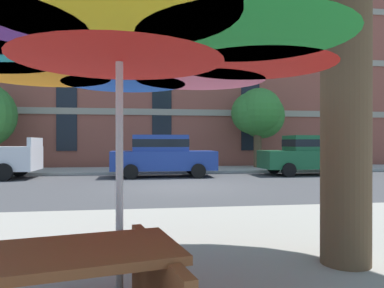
{
  "coord_description": "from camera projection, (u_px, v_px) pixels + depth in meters",
  "views": [
    {
      "loc": [
        -1.32,
        -11.97,
        1.46
      ],
      "look_at": [
        0.9,
        3.2,
        1.4
      ],
      "focal_mm": 34.35,
      "sensor_mm": 36.0,
      "label": 1
    }
  ],
  "objects": [
    {
      "name": "ground_plane",
      "position": [
        179.0,
        187.0,
        12.04
      ],
      "size": [
        120.0,
        120.0,
        0.0
      ],
      "primitive_type": "plane",
      "color": "#424244"
    },
    {
      "name": "sidewalk_far",
      "position": [
        164.0,
        170.0,
        18.77
      ],
      "size": [
        56.0,
        3.6,
        0.12
      ],
      "primitive_type": "cube",
      "color": "#B2ADA3",
      "rests_on": "ground"
    },
    {
      "name": "apartment_building",
      "position": [
        157.0,
        53.0,
        26.84
      ],
      "size": [
        47.04,
        12.08,
        16.0
      ],
      "color": "#934C3D",
      "rests_on": "ground"
    },
    {
      "name": "sedan_blue",
      "position": [
        162.0,
        154.0,
        15.65
      ],
      "size": [
        4.4,
        1.98,
        1.78
      ],
      "color": "navy",
      "rests_on": "ground"
    },
    {
      "name": "sedan_green",
      "position": [
        311.0,
        154.0,
        16.63
      ],
      "size": [
        4.4,
        1.98,
        1.78
      ],
      "color": "#195933",
      "rests_on": "ground"
    },
    {
      "name": "street_tree_middle",
      "position": [
        258.0,
        113.0,
        19.93
      ],
      "size": [
        3.03,
        2.89,
        4.41
      ],
      "color": "brown",
      "rests_on": "ground"
    },
    {
      "name": "patio_umbrella",
      "position": [
        119.0,
        39.0,
        2.92
      ],
      "size": [
        3.57,
        3.57,
        2.53
      ],
      "color": "silver",
      "rests_on": "ground"
    }
  ]
}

